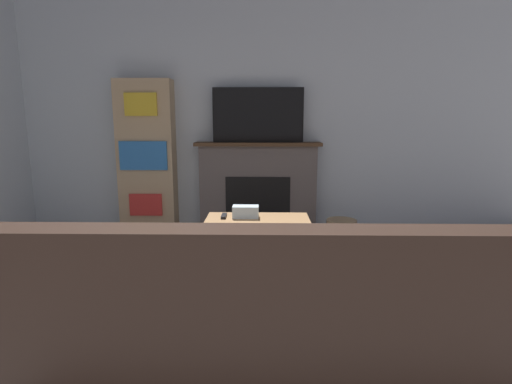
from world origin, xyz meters
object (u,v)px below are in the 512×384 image
Objects in this scene: fireplace at (258,184)px; storage_basket at (341,228)px; coffee_table at (258,228)px; bookshelf at (147,155)px; couch at (263,333)px; tv at (258,115)px.

fireplace is 1.11m from storage_basket.
storage_basket is (0.92, 1.06, -0.30)m from coffee_table.
storage_basket is (2.26, -0.41, -0.78)m from bookshelf.
couch reaches higher than coffee_table.
storage_basket is at bearing -10.37° from bookshelf.
coffee_table is at bearing 91.77° from couch.
storage_basket is (0.87, 2.57, -0.21)m from couch.
coffee_table is at bearing -47.78° from bookshelf.
bookshelf reaches higher than storage_basket.
bookshelf is at bearing -179.88° from tv.
bookshelf is at bearing 114.90° from couch.
fireplace is 0.85× the size of bookshelf.
tv is at bearing 91.21° from couch.
bookshelf is at bearing 169.63° from storage_basket.
couch is 3.34m from bookshelf.
bookshelf is at bearing -179.03° from fireplace.
tv reaches higher than coffee_table.
couch is at bearing -88.23° from coffee_table.
tv reaches higher than couch.
couch is at bearing -65.10° from bookshelf.
tv is 1.60m from storage_basket.
tv is (0.00, -0.02, 0.82)m from fireplace.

